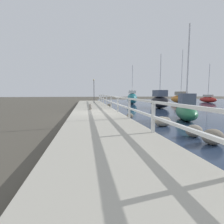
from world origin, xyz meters
TOP-DOWN VIEW (x-y plane):
  - ground_plane at (0.00, 0.00)m, footprint 120.00×120.00m
  - dock_walkway at (0.00, 0.00)m, footprint 3.30×36.00m
  - railing at (1.55, 0.00)m, footprint 0.10×32.50m
  - boulder_near_dock at (2.10, 8.21)m, footprint 0.53×0.48m
  - boulder_upstream at (2.11, -1.24)m, footprint 0.45×0.40m
  - boulder_water_edge at (3.28, -7.17)m, footprint 0.68×0.61m
  - boulder_far_strip at (3.17, -4.00)m, footprint 0.62×0.55m
  - boulder_mid_strip at (2.98, -4.03)m, footprint 0.66×0.59m
  - boulder_downstream at (3.29, -6.18)m, footprint 0.61×0.55m
  - mooring_bollard at (-0.32, 2.02)m, footprint 0.21×0.21m
  - dock_lamp at (0.42, 10.65)m, footprint 0.22×0.22m
  - sailboat_teal at (6.10, 12.84)m, footprint 2.06×3.66m
  - sailboat_orange at (13.92, 13.09)m, footprint 1.50×5.48m
  - sailboat_black at (7.28, 5.90)m, footprint 1.67×3.49m
  - sailboat_red at (19.80, 14.71)m, footprint 1.30×3.76m
  - sailboat_green at (5.31, -2.33)m, footprint 2.28×3.85m

SIDE VIEW (x-z plane):
  - ground_plane at x=0.00m, z-range 0.00..0.00m
  - dock_walkway at x=0.00m, z-range 0.00..0.30m
  - boulder_upstream at x=2.11m, z-range 0.00..0.33m
  - boulder_near_dock at x=2.10m, z-range 0.00..0.40m
  - boulder_downstream at x=3.29m, z-range 0.00..0.46m
  - boulder_far_strip at x=3.17m, z-range 0.00..0.46m
  - boulder_mid_strip at x=2.98m, z-range 0.00..0.49m
  - boulder_water_edge at x=3.28m, z-range 0.00..0.51m
  - mooring_bollard at x=-0.32m, z-range 0.30..0.78m
  - sailboat_red at x=19.80m, z-range -2.62..3.80m
  - sailboat_green at x=5.31m, z-range -2.18..3.43m
  - sailboat_orange at x=13.92m, z-range -3.29..4.81m
  - sailboat_black at x=7.28m, z-range -2.08..3.63m
  - sailboat_teal at x=6.10m, z-range -1.92..3.66m
  - railing at x=1.55m, z-range 0.50..1.58m
  - dock_lamp at x=0.42m, z-range 0.84..3.94m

